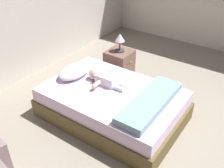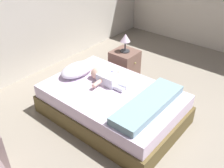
{
  "view_description": "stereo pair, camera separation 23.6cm",
  "coord_description": "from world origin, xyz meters",
  "px_view_note": "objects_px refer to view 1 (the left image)",
  "views": [
    {
      "loc": [
        -2.43,
        -0.5,
        2.34
      ],
      "look_at": [
        -0.13,
        1.1,
        0.54
      ],
      "focal_mm": 41.16,
      "sensor_mm": 36.0,
      "label": 1
    },
    {
      "loc": [
        -2.28,
        -0.69,
        2.34
      ],
      "look_at": [
        -0.13,
        1.1,
        0.54
      ],
      "focal_mm": 41.16,
      "sensor_mm": 36.0,
      "label": 2
    }
  ],
  "objects_px": {
    "bed": "(112,104)",
    "toothbrush": "(111,71)",
    "nightstand": "(119,65)",
    "lamp": "(120,39)",
    "baby": "(104,78)",
    "pillow": "(75,71)"
  },
  "relations": [
    {
      "from": "bed",
      "to": "nightstand",
      "type": "xyz_separation_m",
      "value": [
        0.94,
        0.51,
        0.04
      ]
    },
    {
      "from": "toothbrush",
      "to": "bed",
      "type": "bearing_deg",
      "value": -142.55
    },
    {
      "from": "baby",
      "to": "toothbrush",
      "type": "distance_m",
      "value": 0.31
    },
    {
      "from": "baby",
      "to": "lamp",
      "type": "relative_size",
      "value": 1.91
    },
    {
      "from": "nightstand",
      "to": "lamp",
      "type": "relative_size",
      "value": 1.62
    },
    {
      "from": "bed",
      "to": "toothbrush",
      "type": "bearing_deg",
      "value": 37.45
    },
    {
      "from": "baby",
      "to": "lamp",
      "type": "bearing_deg",
      "value": 19.84
    },
    {
      "from": "bed",
      "to": "nightstand",
      "type": "bearing_deg",
      "value": 28.19
    },
    {
      "from": "pillow",
      "to": "lamp",
      "type": "bearing_deg",
      "value": -9.36
    },
    {
      "from": "baby",
      "to": "nightstand",
      "type": "distance_m",
      "value": 0.93
    },
    {
      "from": "toothbrush",
      "to": "nightstand",
      "type": "distance_m",
      "value": 0.63
    },
    {
      "from": "baby",
      "to": "nightstand",
      "type": "xyz_separation_m",
      "value": [
        0.84,
        0.3,
        -0.26
      ]
    },
    {
      "from": "pillow",
      "to": "lamp",
      "type": "height_order",
      "value": "lamp"
    },
    {
      "from": "nightstand",
      "to": "lamp",
      "type": "bearing_deg",
      "value": 90.0
    },
    {
      "from": "baby",
      "to": "bed",
      "type": "bearing_deg",
      "value": -116.16
    },
    {
      "from": "baby",
      "to": "nightstand",
      "type": "height_order",
      "value": "baby"
    },
    {
      "from": "nightstand",
      "to": "toothbrush",
      "type": "bearing_deg",
      "value": -159.36
    },
    {
      "from": "lamp",
      "to": "pillow",
      "type": "bearing_deg",
      "value": 170.64
    },
    {
      "from": "bed",
      "to": "toothbrush",
      "type": "relative_size",
      "value": 13.95
    },
    {
      "from": "bed",
      "to": "pillow",
      "type": "distance_m",
      "value": 0.72
    },
    {
      "from": "pillow",
      "to": "toothbrush",
      "type": "relative_size",
      "value": 4.12
    },
    {
      "from": "baby",
      "to": "toothbrush",
      "type": "xyz_separation_m",
      "value": [
        0.29,
        0.1,
        -0.06
      ]
    }
  ]
}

